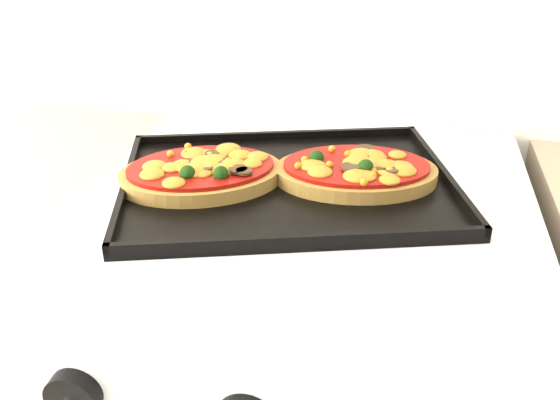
# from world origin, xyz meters

# --- Properties ---
(knob_left) EXTENTS (0.05, 0.02, 0.05)m
(knob_left) POSITION_xyz_m (-0.19, 1.37, 0.85)
(knob_left) COLOR black
(knob_left) RESTS_ON control_panel
(baking_tray) EXTENTS (0.51, 0.43, 0.02)m
(baking_tray) POSITION_xyz_m (-0.05, 1.72, 0.92)
(baking_tray) COLOR black
(baking_tray) RESTS_ON stove
(pizza_left) EXTENTS (0.26, 0.22, 0.03)m
(pizza_left) POSITION_xyz_m (-0.17, 1.70, 0.94)
(pizza_left) COLOR #A57E38
(pizza_left) RESTS_ON baking_tray
(pizza_right) EXTENTS (0.24, 0.18, 0.03)m
(pizza_right) POSITION_xyz_m (0.04, 1.75, 0.94)
(pizza_right) COLOR #A57E38
(pizza_right) RESTS_ON baking_tray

